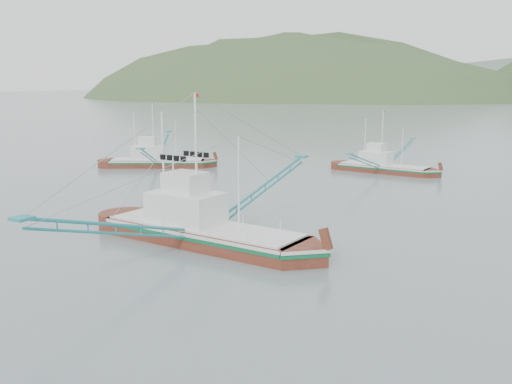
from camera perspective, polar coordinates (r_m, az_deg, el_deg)
The scene contains 5 objects.
ground at distance 42.88m, azimuth -4.10°, elevation -5.52°, with size 1200.00×1200.00×0.00m, color slate.
main_boat at distance 43.68m, azimuth -5.60°, elevation -2.85°, with size 16.97×30.34×12.28m.
bg_boat_left at distance 83.58m, azimuth -9.93°, elevation 3.91°, with size 16.60×22.54×9.95m.
bg_boat_far at distance 79.37m, azimuth 12.55°, elevation 2.82°, with size 12.48×22.26×9.01m.
headland_left at distance 443.39m, azimuth 3.24°, elevation 9.42°, with size 448.00×308.00×210.00m, color #385129.
Camera 1 is at (23.45, -33.77, 12.18)m, focal length 40.00 mm.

